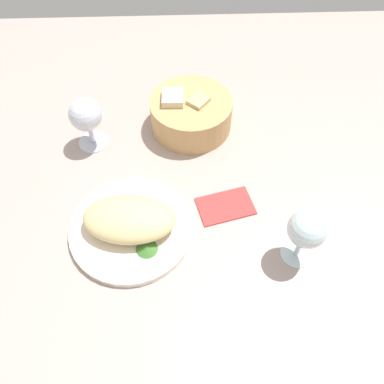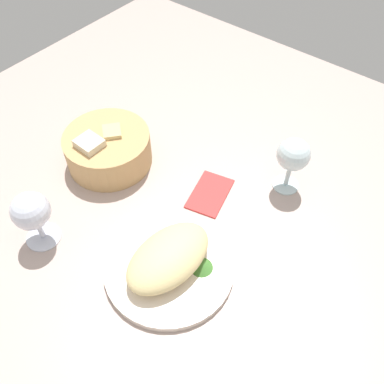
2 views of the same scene
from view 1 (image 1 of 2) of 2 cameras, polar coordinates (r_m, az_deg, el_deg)
ground_plane at (r=80.17cm, az=-2.45°, el=-1.77°), size 140.00×140.00×2.00cm
plate at (r=75.98cm, az=-8.88°, el=-5.23°), size 23.74×23.74×1.40cm
omelette at (r=73.17cm, az=-9.20°, el=-3.91°), size 18.25×12.12×5.24cm
lettuce_garnish at (r=72.03cm, az=-6.67°, el=-8.07°), size 4.12×4.12×1.24cm
bread_basket at (r=90.60cm, az=-0.21°, el=11.48°), size 18.63×18.63×9.08cm
wine_glass_near at (r=68.21cm, az=16.46°, el=-5.51°), size 6.74×6.74×12.73cm
wine_glass_far at (r=86.86cm, az=-15.30°, el=10.61°), size 7.09×7.09×12.14cm
folded_napkin at (r=78.50cm, az=4.95°, el=-1.99°), size 12.38×9.47×0.80cm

